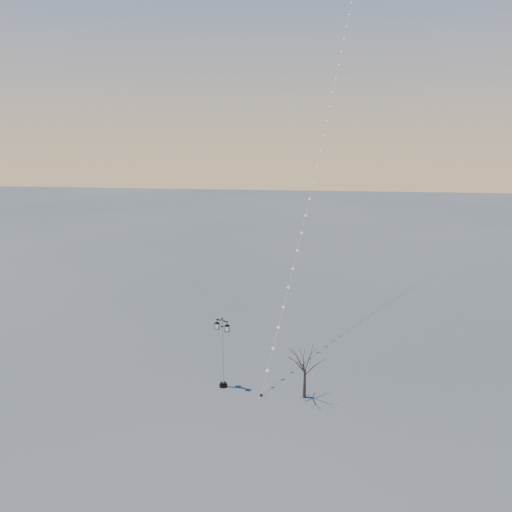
# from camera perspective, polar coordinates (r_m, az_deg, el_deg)

# --- Properties ---
(ground) EXTENTS (300.00, 300.00, 0.00)m
(ground) POSITION_cam_1_polar(r_m,az_deg,el_deg) (37.04, -2.39, -15.84)
(ground) COLOR #474948
(ground) RESTS_ON ground
(street_lamp) EXTENTS (1.33, 0.88, 5.58)m
(street_lamp) POSITION_cam_1_polar(r_m,az_deg,el_deg) (36.10, -4.07, -11.18)
(street_lamp) COLOR black
(street_lamp) RESTS_ON ground
(bare_tree) EXTENTS (2.45, 2.45, 4.06)m
(bare_tree) POSITION_cam_1_polar(r_m,az_deg,el_deg) (34.90, 5.97, -12.63)
(bare_tree) COLOR #352721
(bare_tree) RESTS_ON ground
(kite_train) EXTENTS (7.90, 35.74, 38.17)m
(kite_train) POSITION_cam_1_polar(r_m,az_deg,el_deg) (48.60, 7.81, 14.40)
(kite_train) COLOR black
(kite_train) RESTS_ON ground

